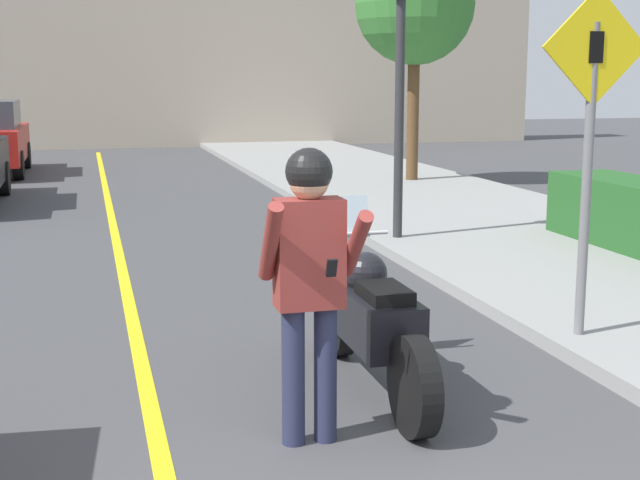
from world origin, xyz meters
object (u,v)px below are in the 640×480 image
person_biker (309,264)px  street_tree (415,5)px  crossing_sign (590,131)px  motorcycle (371,320)px  traffic_light (401,31)px

person_biker → street_tree: street_tree is taller
crossing_sign → street_tree: size_ratio=0.59×
motorcycle → crossing_sign: 2.37m
traffic_light → street_tree: 6.82m
traffic_light → street_tree: street_tree is taller
motorcycle → street_tree: (4.57, 11.38, 3.09)m
crossing_sign → traffic_light: 4.73m
traffic_light → street_tree: size_ratio=0.81×
person_biker → crossing_sign: (2.59, 1.28, 0.67)m
street_tree → crossing_sign: bearing=-103.5°
person_biker → traffic_light: traffic_light is taller
motorcycle → crossing_sign: crossing_sign is taller
motorcycle → crossing_sign: size_ratio=0.85×
crossing_sign → traffic_light: traffic_light is taller
motorcycle → person_biker: size_ratio=1.31×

